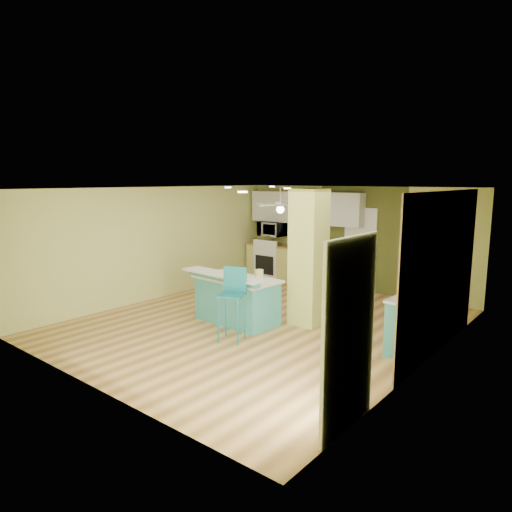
{
  "coord_description": "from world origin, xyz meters",
  "views": [
    {
      "loc": [
        5.11,
        -6.46,
        2.66
      ],
      "look_at": [
        -0.51,
        0.4,
        1.17
      ],
      "focal_mm": 32.0,
      "sensor_mm": 36.0,
      "label": 1
    }
  ],
  "objects_px": {
    "bar_stool": "(233,292)",
    "fruit_bowl": "(305,247)",
    "side_counter": "(417,322)",
    "canister": "(259,275)",
    "peninsula": "(236,299)"
  },
  "relations": [
    {
      "from": "bar_stool",
      "to": "fruit_bowl",
      "type": "xyz_separation_m",
      "value": [
        -1.31,
        4.13,
        0.16
      ]
    },
    {
      "from": "side_counter",
      "to": "canister",
      "type": "relative_size",
      "value": 7.3
    },
    {
      "from": "side_counter",
      "to": "fruit_bowl",
      "type": "bearing_deg",
      "value": 145.87
    },
    {
      "from": "peninsula",
      "to": "fruit_bowl",
      "type": "distance_m",
      "value": 3.51
    },
    {
      "from": "canister",
      "to": "side_counter",
      "type": "bearing_deg",
      "value": 13.72
    },
    {
      "from": "fruit_bowl",
      "to": "canister",
      "type": "distance_m",
      "value": 3.46
    },
    {
      "from": "side_counter",
      "to": "fruit_bowl",
      "type": "relative_size",
      "value": 4.29
    },
    {
      "from": "bar_stool",
      "to": "side_counter",
      "type": "relative_size",
      "value": 0.9
    },
    {
      "from": "peninsula",
      "to": "bar_stool",
      "type": "xyz_separation_m",
      "value": [
        0.59,
        -0.73,
        0.36
      ]
    },
    {
      "from": "bar_stool",
      "to": "fruit_bowl",
      "type": "distance_m",
      "value": 4.33
    },
    {
      "from": "side_counter",
      "to": "bar_stool",
      "type": "bearing_deg",
      "value": -149.07
    },
    {
      "from": "peninsula",
      "to": "bar_stool",
      "type": "relative_size",
      "value": 1.52
    },
    {
      "from": "peninsula",
      "to": "side_counter",
      "type": "distance_m",
      "value": 3.23
    },
    {
      "from": "peninsula",
      "to": "side_counter",
      "type": "xyz_separation_m",
      "value": [
        3.13,
        0.79,
        -0.01
      ]
    },
    {
      "from": "fruit_bowl",
      "to": "canister",
      "type": "bearing_deg",
      "value": -70.42
    }
  ]
}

